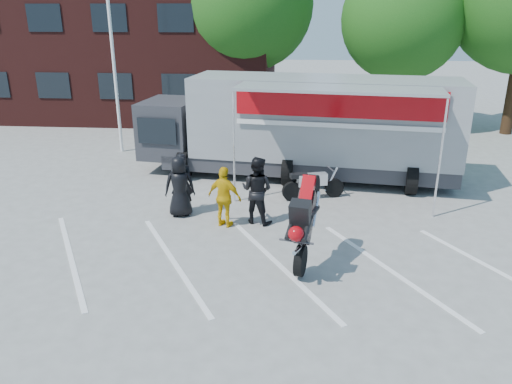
# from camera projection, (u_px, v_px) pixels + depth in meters

# --- Properties ---
(ground) EXTENTS (100.00, 100.00, 0.00)m
(ground) POSITION_uv_depth(u_px,v_px,m) (268.00, 289.00, 10.11)
(ground) COLOR #9C9C97
(ground) RESTS_ON ground
(parking_bay_lines) EXTENTS (18.09, 13.33, 0.01)m
(parking_bay_lines) POSITION_uv_depth(u_px,v_px,m) (271.00, 265.00, 11.05)
(parking_bay_lines) COLOR white
(parking_bay_lines) RESTS_ON ground
(office_building) EXTENTS (18.00, 8.00, 7.00)m
(office_building) POSITION_uv_depth(u_px,v_px,m) (103.00, 47.00, 26.56)
(office_building) COLOR #421815
(office_building) RESTS_ON ground
(flagpole) EXTENTS (1.61, 0.12, 8.00)m
(flagpole) POSITION_uv_depth(u_px,v_px,m) (116.00, 18.00, 18.24)
(flagpole) COLOR white
(flagpole) RESTS_ON ground
(tree_left) EXTENTS (6.12, 6.12, 8.64)m
(tree_left) POSITION_uv_depth(u_px,v_px,m) (248.00, 5.00, 23.34)
(tree_left) COLOR #382314
(tree_left) RESTS_ON ground
(tree_mid) EXTENTS (5.44, 5.44, 7.68)m
(tree_mid) POSITION_uv_depth(u_px,v_px,m) (403.00, 19.00, 22.05)
(tree_mid) COLOR #382314
(tree_mid) RESTS_ON ground
(transporter_truck) EXTENTS (10.99, 6.31, 3.32)m
(transporter_truck) POSITION_uv_depth(u_px,v_px,m) (306.00, 177.00, 16.94)
(transporter_truck) COLOR gray
(transporter_truck) RESTS_ON ground
(parked_motorcycle) EXTENTS (2.05, 1.20, 1.02)m
(parked_motorcycle) POSITION_uv_depth(u_px,v_px,m) (313.00, 199.00, 14.96)
(parked_motorcycle) COLOR silver
(parked_motorcycle) RESTS_ON ground
(stunt_bike_rider) EXTENTS (1.29, 2.05, 2.24)m
(stunt_bike_rider) POSITION_uv_depth(u_px,v_px,m) (307.00, 261.00, 11.23)
(stunt_bike_rider) COLOR black
(stunt_bike_rider) RESTS_ON ground
(spectator_leather_a) EXTENTS (0.92, 0.71, 1.68)m
(spectator_leather_a) POSITION_uv_depth(u_px,v_px,m) (180.00, 186.00, 13.47)
(spectator_leather_a) COLOR black
(spectator_leather_a) RESTS_ON ground
(spectator_leather_b) EXTENTS (0.70, 0.54, 1.69)m
(spectator_leather_b) POSITION_uv_depth(u_px,v_px,m) (182.00, 183.00, 13.74)
(spectator_leather_b) COLOR black
(spectator_leather_b) RESTS_ON ground
(spectator_leather_c) EXTENTS (1.06, 0.95, 1.80)m
(spectator_leather_c) POSITION_uv_depth(u_px,v_px,m) (257.00, 190.00, 13.02)
(spectator_leather_c) COLOR black
(spectator_leather_c) RESTS_ON ground
(spectator_hivis) EXTENTS (1.02, 0.71, 1.61)m
(spectator_hivis) POSITION_uv_depth(u_px,v_px,m) (225.00, 197.00, 12.80)
(spectator_hivis) COLOR #E5B20C
(spectator_hivis) RESTS_ON ground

